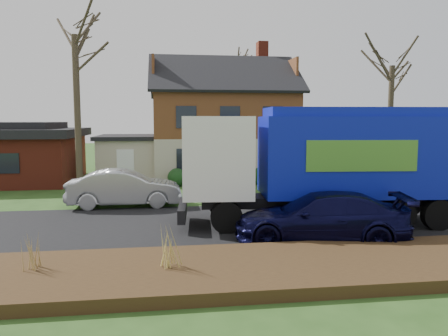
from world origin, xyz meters
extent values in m
plane|color=#254517|center=(0.00, 0.00, 0.00)|extent=(120.00, 120.00, 0.00)
cube|color=black|center=(0.00, 0.00, 0.01)|extent=(80.00, 7.00, 0.02)
cube|color=black|center=(0.00, -5.30, 0.15)|extent=(80.00, 3.50, 0.30)
cube|color=#BCB098|center=(2.00, 14.00, 1.35)|extent=(9.00, 7.50, 2.70)
cube|color=#5A3119|center=(2.00, 14.00, 4.10)|extent=(9.00, 7.50, 2.80)
cube|color=maroon|center=(5.00, 15.00, 8.46)|extent=(0.70, 0.90, 1.60)
cube|color=#BCB098|center=(-4.20, 13.50, 1.30)|extent=(3.50, 5.50, 2.60)
cube|color=black|center=(-4.20, 13.50, 2.72)|extent=(3.90, 5.90, 0.24)
cube|color=maroon|center=(-12.00, 13.00, 1.40)|extent=(9.00, 7.50, 2.80)
cylinder|color=black|center=(0.13, -1.21, 0.55)|extent=(1.12, 0.46, 1.10)
cylinder|color=black|center=(0.31, 0.99, 0.55)|extent=(1.12, 0.46, 1.10)
cylinder|color=black|center=(6.11, -1.71, 0.55)|extent=(1.12, 0.46, 1.10)
cylinder|color=black|center=(6.29, 0.50, 0.55)|extent=(1.12, 0.46, 1.10)
cylinder|color=black|center=(7.48, -1.82, 0.55)|extent=(1.12, 0.46, 1.10)
cylinder|color=black|center=(7.66, 0.38, 0.55)|extent=(1.12, 0.46, 1.10)
cube|color=black|center=(3.89, -0.41, 0.90)|extent=(9.13, 2.01, 0.37)
cube|color=white|center=(-0.04, -0.09, 2.53)|extent=(2.63, 2.82, 2.84)
cube|color=black|center=(-1.20, 0.01, 2.69)|extent=(0.28, 2.32, 0.95)
cube|color=black|center=(-1.30, 0.02, 0.58)|extent=(0.48, 2.65, 0.47)
cube|color=#0D18A0|center=(4.89, -0.50, 2.53)|extent=(6.83, 3.17, 2.84)
cube|color=#0D18A0|center=(4.89, -0.50, 4.11)|extent=(6.49, 2.83, 0.32)
cube|color=#0D18A0|center=(8.30, -0.78, 2.42)|extent=(0.59, 2.71, 3.05)
cube|color=#488A2D|center=(4.62, -1.82, 2.63)|extent=(3.78, 0.35, 1.05)
cube|color=#488A2D|center=(4.84, 0.85, 2.63)|extent=(3.78, 0.35, 1.05)
imported|color=#A4A7AB|center=(-3.68, 4.00, 0.82)|extent=(4.99, 1.83, 1.63)
imported|color=black|center=(2.91, -2.66, 0.78)|extent=(5.71, 3.24, 1.56)
cylinder|color=#423627|center=(-6.38, 8.22, 4.10)|extent=(0.34, 0.34, 8.19)
cylinder|color=#3A3123|center=(11.30, 8.66, 3.49)|extent=(0.32, 0.32, 6.98)
cylinder|color=#3F3326|center=(4.26, 21.07, 3.98)|extent=(0.30, 0.30, 7.95)
cone|color=olive|center=(-5.08, -4.96, 0.74)|extent=(0.04, 0.04, 0.88)
cone|color=olive|center=(-5.23, -4.96, 0.74)|extent=(0.04, 0.04, 0.88)
cone|color=olive|center=(-4.93, -4.96, 0.74)|extent=(0.04, 0.04, 0.88)
cone|color=olive|center=(-5.08, -4.84, 0.74)|extent=(0.04, 0.04, 0.88)
cone|color=olive|center=(-5.08, -5.08, 0.74)|extent=(0.04, 0.04, 0.88)
cone|color=tan|center=(-1.84, -5.28, 0.81)|extent=(0.04, 0.04, 1.03)
cone|color=tan|center=(-2.01, -5.28, 0.81)|extent=(0.04, 0.04, 1.03)
cone|color=tan|center=(-1.68, -5.28, 0.81)|extent=(0.04, 0.04, 1.03)
cone|color=tan|center=(-1.84, -5.15, 0.81)|extent=(0.04, 0.04, 1.03)
cone|color=tan|center=(-1.84, -5.41, 0.81)|extent=(0.04, 0.04, 1.03)
camera|label=1|loc=(-1.96, -15.57, 3.82)|focal=35.00mm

